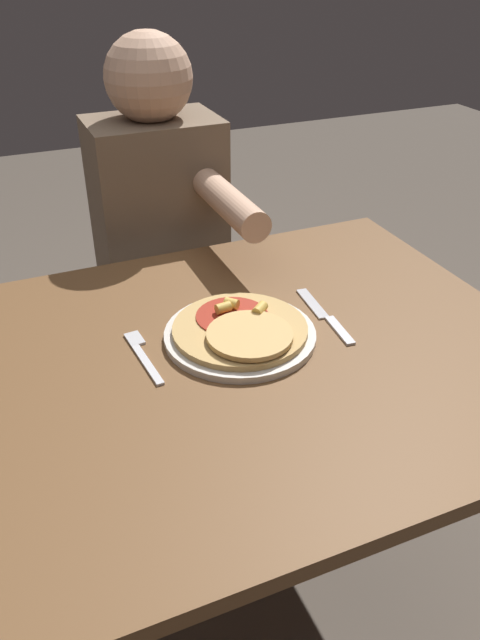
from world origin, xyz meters
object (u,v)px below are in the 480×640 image
knife (325,316)px  fork (142,354)px  person_diner (162,237)px  dining_table (225,405)px  pizza (241,329)px  plate (240,335)px

knife → fork: bearing=177.3°
knife → person_diner: 0.61m
dining_table → pizza: bearing=38.2°
plate → pizza: bearing=-84.2°
plate → pizza: 0.02m
fork → person_diner: 0.61m
knife → person_diner: bearing=105.3°
pizza → knife: (0.18, 0.01, -0.02)m
fork → person_diner: bearing=70.0°
fork → knife: 0.37m
pizza → knife: pizza is taller
fork → plate: bearing=-5.9°
plate → knife: size_ratio=1.29×
dining_table → pizza: (0.05, 0.04, 0.14)m
fork → knife: same height
person_diner → plate: bearing=-92.3°
plate → person_diner: size_ratio=0.23×
dining_table → pizza: pizza is taller
pizza → person_diner: person_diner is taller
plate → person_diner: person_diner is taller
knife → plate: bearing=-179.6°
dining_table → knife: (0.23, 0.05, 0.11)m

